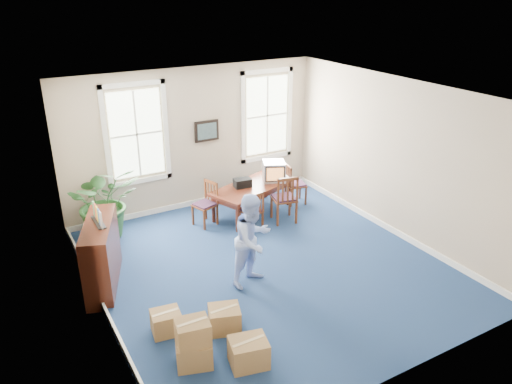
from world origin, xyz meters
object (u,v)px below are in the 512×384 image
man (253,240)px  potted_plant (105,201)px  chair_near_left (251,210)px  crt_tv (274,171)px  credenza (101,252)px  conference_table (252,199)px  cardboard_boxes (203,334)px

man → potted_plant: bearing=102.6°
chair_near_left → potted_plant: potted_plant is taller
crt_tv → man: man is taller
credenza → man: bearing=-8.4°
man → conference_table: bearing=42.9°
potted_plant → conference_table: bearing=-9.5°
conference_table → credenza: bearing=178.1°
chair_near_left → cardboard_boxes: chair_near_left is taller
man → cardboard_boxes: man is taller
potted_plant → man: bearing=-59.4°
crt_tv → conference_table: bearing=-151.2°
conference_table → crt_tv: crt_tv is taller
conference_table → cardboard_boxes: size_ratio=1.53×
conference_table → crt_tv: size_ratio=3.73×
credenza → cardboard_boxes: credenza is taller
chair_near_left → potted_plant: size_ratio=0.56×
potted_plant → crt_tv: bearing=-7.3°
crt_tv → credenza: 4.41m
crt_tv → potted_plant: size_ratio=0.34×
chair_near_left → credenza: bearing=-0.9°
conference_table → chair_near_left: chair_near_left is taller
conference_table → man: bearing=-139.3°
crt_tv → cardboard_boxes: 5.17m
crt_tv → credenza: (-4.22, -1.25, -0.28)m
crt_tv → chair_near_left: bearing=-119.6°
conference_table → potted_plant: 3.19m
credenza → cardboard_boxes: (0.75, -2.54, -0.24)m
crt_tv → man: 3.17m
man → potted_plant: man is taller
conference_table → man: size_ratio=1.20×
credenza → cardboard_boxes: bearing=-53.2°
potted_plant → cardboard_boxes: (0.23, -4.27, -0.40)m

